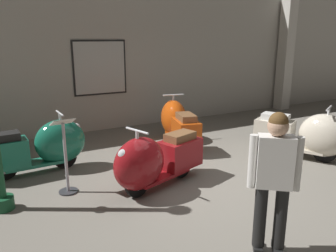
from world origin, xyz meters
TOP-DOWN VIEW (x-y plane):
  - ground_plane at (0.00, 0.00)m, footprint 60.00×60.00m
  - showroom_back_wall at (0.18, 4.10)m, footprint 18.00×0.63m
  - scooter_0 at (-2.28, 1.84)m, footprint 1.69×0.58m
  - scooter_1 at (-0.97, 0.32)m, footprint 1.72×0.96m
  - scooter_2 at (0.49, 2.14)m, footprint 0.87×1.77m
  - scooter_3 at (2.20, 0.15)m, footprint 1.21×1.73m
  - visitor_0 at (-0.56, -1.65)m, footprint 0.43×0.39m
  - info_stanchion at (-2.13, 0.84)m, footprint 0.35×0.28m

SIDE VIEW (x-z plane):
  - ground_plane at x=0.00m, z-range 0.00..0.00m
  - scooter_1 at x=-0.97m, z-range -0.04..0.97m
  - scooter_0 at x=-2.28m, z-range -0.04..0.97m
  - scooter_3 at x=2.20m, z-range -0.05..0.99m
  - scooter_2 at x=0.49m, z-range -0.05..1.00m
  - info_stanchion at x=-2.13m, z-range -0.09..1.05m
  - visitor_0 at x=-0.56m, z-range 0.12..1.67m
  - showroom_back_wall at x=0.18m, z-range 0.00..3.49m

